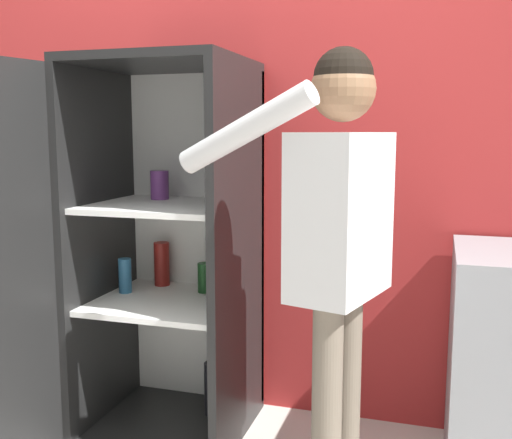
# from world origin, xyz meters

# --- Properties ---
(wall_back) EXTENTS (7.00, 0.06, 2.55)m
(wall_back) POSITION_xyz_m (0.00, 0.98, 1.27)
(wall_back) COLOR #B72D2D
(wall_back) RESTS_ON ground_plane
(refrigerator) EXTENTS (0.89, 1.31, 1.63)m
(refrigerator) POSITION_xyz_m (-0.29, 0.52, 0.81)
(refrigerator) COLOR black
(refrigerator) RESTS_ON ground_plane
(person) EXTENTS (0.70, 0.52, 1.60)m
(person) POSITION_xyz_m (0.61, 0.27, 1.02)
(person) COLOR #726656
(person) RESTS_ON ground_plane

